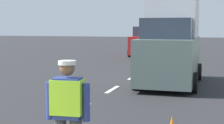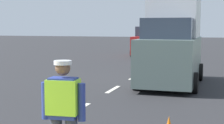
# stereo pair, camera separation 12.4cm
# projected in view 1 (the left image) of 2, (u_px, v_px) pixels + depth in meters

# --- Properties ---
(ground_plane) EXTENTS (96.00, 96.00, 0.00)m
(ground_plane) POSITION_uv_depth(u_px,v_px,m) (164.00, 58.00, 23.64)
(ground_plane) COLOR #28282B
(lane_center_line) EXTENTS (0.14, 46.40, 0.01)m
(lane_center_line) POSITION_uv_depth(u_px,v_px,m) (172.00, 54.00, 27.63)
(lane_center_line) COLOR silver
(lane_center_line) RESTS_ON ground
(road_worker) EXTENTS (0.75, 0.42, 1.67)m
(road_worker) POSITION_uv_depth(u_px,v_px,m) (69.00, 111.00, 5.07)
(road_worker) COLOR #383D4C
(road_worker) RESTS_ON ground
(delivery_truck) EXTENTS (2.16, 4.60, 3.54)m
(delivery_truck) POSITION_uv_depth(u_px,v_px,m) (171.00, 41.00, 13.01)
(delivery_truck) COLOR slate
(delivery_truck) RESTS_ON ground
(car_oncoming_third) EXTENTS (2.04, 3.89, 1.99)m
(car_oncoming_third) POSITION_uv_depth(u_px,v_px,m) (173.00, 37.00, 39.92)
(car_oncoming_third) COLOR red
(car_oncoming_third) RESTS_ON ground
(car_oncoming_second) EXTENTS (2.03, 4.03, 2.16)m
(car_oncoming_second) POSITION_uv_depth(u_px,v_px,m) (146.00, 42.00, 25.50)
(car_oncoming_second) COLOR red
(car_oncoming_second) RESTS_ON ground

